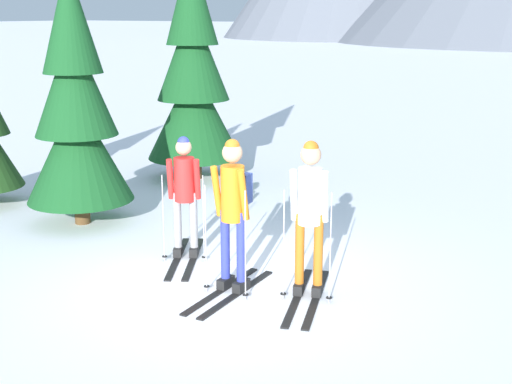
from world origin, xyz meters
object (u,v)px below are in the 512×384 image
skier_in_red (185,190)px  skier_in_orange (233,205)px  pine_tree_near (76,109)px  skier_in_white (310,211)px  pine_tree_mid (193,76)px

skier_in_red → skier_in_orange: size_ratio=0.90×
pine_tree_near → skier_in_white: bearing=-10.2°
skier_in_red → pine_tree_near: (-2.36, 0.43, 0.89)m
skier_in_white → pine_tree_mid: pine_tree_mid is taller
skier_in_red → skier_in_orange: (1.21, -0.69, 0.13)m
skier_in_red → pine_tree_near: size_ratio=0.42×
skier_in_white → pine_tree_near: size_ratio=0.47×
skier_in_red → skier_in_white: bearing=-10.2°
skier_in_orange → skier_in_white: bearing=20.3°
skier_in_orange → skier_in_white: 0.90m
skier_in_orange → pine_tree_near: (-3.57, 1.11, 0.77)m
pine_tree_mid → skier_in_orange: bearing=-50.0°
skier_in_red → pine_tree_near: 2.56m
skier_in_white → pine_tree_mid: (-4.68, 4.26, 1.01)m
skier_in_orange → skier_in_red: bearing=150.5°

